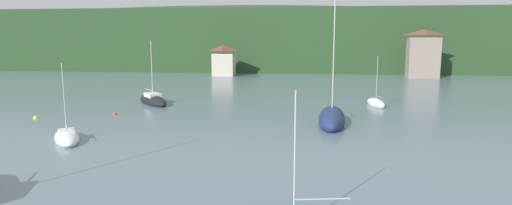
{
  "coord_description": "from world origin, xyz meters",
  "views": [
    {
      "loc": [
        3.32,
        15.01,
        7.38
      ],
      "look_at": [
        0.0,
        43.44,
        2.96
      ],
      "focal_mm": 29.03,
      "sensor_mm": 36.0,
      "label": 1
    }
  ],
  "objects_px": {
    "sailboat_far_3": "(376,103)",
    "mooring_buoy_mid": "(115,114)",
    "sailboat_mid_9": "(67,137)",
    "mooring_buoy_near": "(36,118)",
    "shore_building_west": "(224,61)",
    "sailboat_far_4": "(153,100)",
    "sailboat_mid_5": "(332,119)",
    "shore_building_westcentral": "(423,54)"
  },
  "relations": [
    {
      "from": "sailboat_far_3",
      "to": "sailboat_mid_5",
      "type": "relative_size",
      "value": 0.48
    },
    {
      "from": "sailboat_far_4",
      "to": "sailboat_mid_9",
      "type": "relative_size",
      "value": 1.27
    },
    {
      "from": "sailboat_mid_9",
      "to": "mooring_buoy_mid",
      "type": "distance_m",
      "value": 10.64
    },
    {
      "from": "shore_building_westcentral",
      "to": "mooring_buoy_near",
      "type": "distance_m",
      "value": 66.43
    },
    {
      "from": "mooring_buoy_near",
      "to": "mooring_buoy_mid",
      "type": "xyz_separation_m",
      "value": [
        6.43,
        2.81,
        0.0
      ]
    },
    {
      "from": "sailboat_mid_5",
      "to": "mooring_buoy_mid",
      "type": "height_order",
      "value": "sailboat_mid_5"
    },
    {
      "from": "sailboat_mid_9",
      "to": "mooring_buoy_mid",
      "type": "xyz_separation_m",
      "value": [
        -1.35,
        10.55,
        -0.26
      ]
    },
    {
      "from": "mooring_buoy_near",
      "to": "mooring_buoy_mid",
      "type": "relative_size",
      "value": 1.14
    },
    {
      "from": "shore_building_westcentral",
      "to": "sailboat_far_3",
      "type": "distance_m",
      "value": 38.19
    },
    {
      "from": "shore_building_west",
      "to": "mooring_buoy_mid",
      "type": "bearing_deg",
      "value": -93.08
    },
    {
      "from": "sailboat_far_4",
      "to": "mooring_buoy_near",
      "type": "distance_m",
      "value": 12.54
    },
    {
      "from": "shore_building_westcentral",
      "to": "sailboat_mid_5",
      "type": "relative_size",
      "value": 0.75
    },
    {
      "from": "sailboat_far_3",
      "to": "sailboat_mid_9",
      "type": "relative_size",
      "value": 0.97
    },
    {
      "from": "sailboat_far_3",
      "to": "mooring_buoy_mid",
      "type": "distance_m",
      "value": 27.83
    },
    {
      "from": "mooring_buoy_mid",
      "to": "sailboat_far_4",
      "type": "bearing_deg",
      "value": 79.68
    },
    {
      "from": "sailboat_far_4",
      "to": "mooring_buoy_mid",
      "type": "distance_m",
      "value": 7.19
    },
    {
      "from": "mooring_buoy_mid",
      "to": "sailboat_mid_5",
      "type": "bearing_deg",
      "value": -6.24
    },
    {
      "from": "shore_building_westcentral",
      "to": "sailboat_mid_5",
      "type": "distance_m",
      "value": 50.22
    },
    {
      "from": "sailboat_far_4",
      "to": "sailboat_far_3",
      "type": "bearing_deg",
      "value": 52.91
    },
    {
      "from": "shore_building_west",
      "to": "mooring_buoy_near",
      "type": "height_order",
      "value": "shore_building_west"
    },
    {
      "from": "shore_building_west",
      "to": "shore_building_westcentral",
      "type": "bearing_deg",
      "value": -0.34
    },
    {
      "from": "shore_building_west",
      "to": "sailboat_far_4",
      "type": "height_order",
      "value": "sailboat_far_4"
    },
    {
      "from": "shore_building_westcentral",
      "to": "sailboat_far_4",
      "type": "bearing_deg",
      "value": -137.21
    },
    {
      "from": "shore_building_west",
      "to": "sailboat_mid_9",
      "type": "bearing_deg",
      "value": -91.07
    },
    {
      "from": "shore_building_west",
      "to": "sailboat_mid_5",
      "type": "height_order",
      "value": "sailboat_mid_5"
    },
    {
      "from": "shore_building_westcentral",
      "to": "mooring_buoy_mid",
      "type": "bearing_deg",
      "value": -133.08
    },
    {
      "from": "sailboat_far_3",
      "to": "mooring_buoy_mid",
      "type": "height_order",
      "value": "sailboat_far_3"
    },
    {
      "from": "shore_building_west",
      "to": "mooring_buoy_near",
      "type": "distance_m",
      "value": 47.62
    },
    {
      "from": "sailboat_far_3",
      "to": "sailboat_mid_5",
      "type": "distance_m",
      "value": 12.14
    },
    {
      "from": "shore_building_westcentral",
      "to": "mooring_buoy_near",
      "type": "height_order",
      "value": "shore_building_westcentral"
    },
    {
      "from": "mooring_buoy_mid",
      "to": "sailboat_mid_9",
      "type": "bearing_deg",
      "value": -82.7
    },
    {
      "from": "shore_building_westcentral",
      "to": "mooring_buoy_near",
      "type": "bearing_deg",
      "value": -135.48
    },
    {
      "from": "shore_building_westcentral",
      "to": "sailboat_mid_9",
      "type": "height_order",
      "value": "shore_building_westcentral"
    },
    {
      "from": "shore_building_west",
      "to": "sailboat_far_3",
      "type": "bearing_deg",
      "value": -55.7
    },
    {
      "from": "sailboat_far_3",
      "to": "sailboat_mid_9",
      "type": "distance_m",
      "value": 31.56
    },
    {
      "from": "shore_building_westcentral",
      "to": "sailboat_far_4",
      "type": "distance_m",
      "value": 54.03
    },
    {
      "from": "sailboat_mid_5",
      "to": "shore_building_west",
      "type": "bearing_deg",
      "value": -153.68
    },
    {
      "from": "shore_building_westcentral",
      "to": "sailboat_far_4",
      "type": "xyz_separation_m",
      "value": [
        -39.54,
        -36.6,
        -4.08
      ]
    },
    {
      "from": "mooring_buoy_near",
      "to": "shore_building_west",
      "type": "bearing_deg",
      "value": 79.34
    },
    {
      "from": "shore_building_westcentral",
      "to": "mooring_buoy_near",
      "type": "xyz_separation_m",
      "value": [
        -47.26,
        -46.48,
        -4.45
      ]
    },
    {
      "from": "sailboat_far_4",
      "to": "sailboat_mid_5",
      "type": "height_order",
      "value": "sailboat_mid_5"
    },
    {
      "from": "shore_building_west",
      "to": "sailboat_mid_5",
      "type": "bearing_deg",
      "value": -68.06
    }
  ]
}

